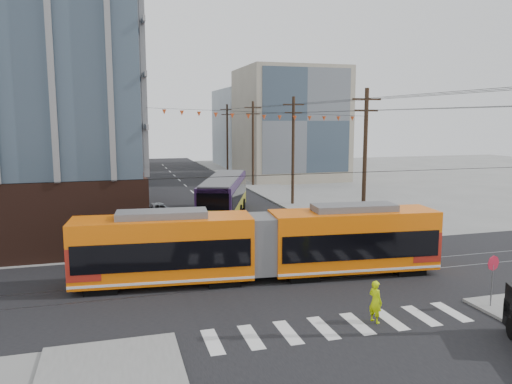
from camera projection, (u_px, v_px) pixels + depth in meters
ground at (313, 302)px, 24.32m from camera, size 160.00×160.00×0.00m
bg_bldg_nw_near at (51, 117)px, 67.74m from camera, size 18.00×16.00×18.00m
bg_bldg_ne_near at (289, 124)px, 73.14m from camera, size 14.00×14.00×16.00m
bg_bldg_nw_far at (82, 111)px, 87.42m from camera, size 16.00×18.00×20.00m
bg_bldg_ne_far at (263, 128)px, 92.84m from camera, size 16.00×16.00×14.00m
utility_pole_far at (227, 139)px, 79.05m from camera, size 0.30×0.30×11.00m
streetcar at (261, 245)px, 27.49m from camera, size 20.32×4.73×3.88m
city_bus at (224, 197)px, 44.51m from camera, size 7.20×13.52×3.78m
parked_car_silver at (168, 230)px, 36.94m from camera, size 1.83×4.21×1.35m
parked_car_white at (159, 220)px, 40.13m from camera, size 3.75×5.63×1.52m
parked_car_grey at (156, 209)px, 45.45m from camera, size 2.73×4.77×1.25m
pedestrian at (375, 302)px, 21.74m from camera, size 0.64×0.79×1.88m
stop_sign at (492, 284)px, 23.22m from camera, size 0.85×0.85×2.41m
jersey_barrier at (353, 229)px, 38.08m from camera, size 1.71×4.44×0.87m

